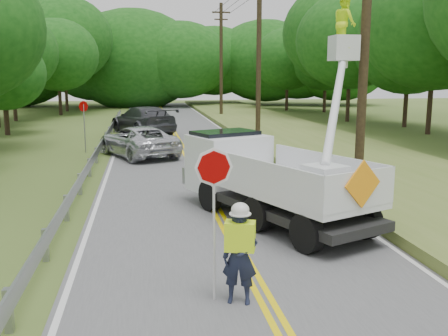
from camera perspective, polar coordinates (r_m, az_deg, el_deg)
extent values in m
cube|color=#535356|center=(20.98, -3.44, -0.05)|extent=(7.20, 96.00, 0.02)
cube|color=yellow|center=(20.97, -3.71, -0.02)|extent=(0.12, 96.00, 0.00)
cube|color=yellow|center=(20.99, -3.17, 0.00)|extent=(0.12, 96.00, 0.00)
cube|color=silver|center=(20.93, -12.88, -0.28)|extent=(0.12, 96.00, 0.00)
cube|color=silver|center=(21.58, 5.71, 0.26)|extent=(0.12, 96.00, 0.00)
cube|color=gray|center=(8.57, -23.17, -14.56)|extent=(0.12, 0.14, 0.70)
cube|color=gray|center=(11.29, -19.52, -8.20)|extent=(0.12, 0.14, 0.70)
cube|color=gray|center=(14.13, -17.37, -4.33)|extent=(0.12, 0.14, 0.70)
cube|color=gray|center=(17.02, -15.96, -1.77)|extent=(0.12, 0.14, 0.70)
cube|color=gray|center=(19.95, -14.96, 0.05)|extent=(0.12, 0.14, 0.70)
cube|color=gray|center=(22.89, -14.22, 1.40)|extent=(0.12, 0.14, 0.70)
cube|color=gray|center=(25.85, -13.65, 2.45)|extent=(0.12, 0.14, 0.70)
cube|color=gray|center=(28.82, -13.20, 3.28)|extent=(0.12, 0.14, 0.70)
cube|color=gray|center=(31.79, -12.82, 3.95)|extent=(0.12, 0.14, 0.70)
cube|color=gray|center=(34.77, -12.52, 4.51)|extent=(0.12, 0.14, 0.70)
cube|color=gray|center=(37.75, -12.26, 4.98)|extent=(0.12, 0.14, 0.70)
cube|color=gray|center=(40.73, -12.04, 5.38)|extent=(0.12, 0.14, 0.70)
cube|color=gray|center=(43.72, -11.84, 5.73)|extent=(0.12, 0.14, 0.70)
cube|color=gray|center=(21.86, -14.22, 1.65)|extent=(0.05, 48.00, 0.34)
cylinder|color=black|center=(17.07, 15.65, 14.00)|extent=(0.30, 0.30, 10.00)
cylinder|color=black|center=(31.34, 3.95, 12.61)|extent=(0.30, 0.30, 10.00)
cylinder|color=black|center=(46.07, -0.33, 11.97)|extent=(0.30, 0.30, 10.00)
cube|color=black|center=(46.37, -0.33, 17.17)|extent=(1.60, 0.12, 0.12)
cube|color=black|center=(46.30, -0.33, 16.43)|extent=(1.20, 0.10, 0.10)
cube|color=#576E2B|center=(22.75, 14.65, 0.82)|extent=(7.00, 96.00, 0.30)
cylinder|color=#332319|center=(35.30, -23.35, 5.27)|extent=(0.32, 0.32, 2.28)
ellipsoid|color=#134911|center=(35.20, -23.68, 9.78)|extent=(5.31, 5.31, 4.67)
cylinder|color=#332319|center=(45.69, -22.57, 6.97)|extent=(0.32, 0.32, 3.28)
ellipsoid|color=#134911|center=(45.67, -22.94, 11.98)|extent=(7.64, 7.64, 6.73)
cylinder|color=#332319|center=(50.84, -18.03, 7.54)|extent=(0.32, 0.32, 3.27)
ellipsoid|color=#134911|center=(50.83, -18.29, 12.04)|extent=(7.63, 7.63, 6.72)
cylinder|color=#332319|center=(55.80, -17.39, 8.33)|extent=(0.32, 0.32, 4.30)
ellipsoid|color=#134911|center=(55.88, -17.69, 13.71)|extent=(10.03, 10.03, 8.83)
cylinder|color=#332319|center=(35.40, 22.22, 6.79)|extent=(0.32, 0.32, 4.03)
ellipsoid|color=#134911|center=(35.48, 22.79, 14.74)|extent=(9.41, 9.41, 8.28)
cylinder|color=#332319|center=(39.66, 19.82, 6.84)|extent=(0.32, 0.32, 3.43)
ellipsoid|color=#134911|center=(39.66, 20.21, 12.89)|extent=(8.01, 8.01, 7.05)
cylinder|color=#332319|center=(43.01, 13.84, 7.63)|extent=(0.32, 0.32, 3.79)
ellipsoid|color=#134911|center=(43.05, 14.11, 13.79)|extent=(8.84, 8.84, 7.78)
cylinder|color=#332319|center=(46.89, 12.67, 8.22)|extent=(0.32, 0.32, 4.31)
ellipsoid|color=#134911|center=(47.00, 12.93, 14.64)|extent=(10.05, 10.05, 8.84)
cylinder|color=#332319|center=(53.14, 11.29, 7.90)|extent=(0.32, 0.32, 3.16)
ellipsoid|color=#134911|center=(53.11, 11.44, 12.06)|extent=(7.38, 7.38, 6.49)
cylinder|color=#332319|center=(55.06, 7.10, 8.10)|extent=(0.32, 0.32, 3.15)
ellipsoid|color=#134911|center=(55.03, 7.19, 12.11)|extent=(7.35, 7.35, 6.47)
ellipsoid|color=#134911|center=(66.22, -22.63, 11.18)|extent=(14.77, 11.08, 11.08)
ellipsoid|color=#134911|center=(64.63, -18.47, 11.48)|extent=(10.20, 7.65, 7.65)
ellipsoid|color=#134911|center=(63.18, -14.19, 11.73)|extent=(12.86, 9.64, 9.64)
ellipsoid|color=#134911|center=(62.70, -10.18, 11.89)|extent=(16.11, 12.08, 12.08)
ellipsoid|color=#134911|center=(61.11, -4.98, 12.06)|extent=(12.06, 9.04, 9.04)
ellipsoid|color=#134911|center=(64.97, -1.06, 12.00)|extent=(11.45, 8.59, 8.59)
ellipsoid|color=#134911|center=(65.39, 4.77, 11.96)|extent=(13.64, 10.23, 10.23)
ellipsoid|color=#134911|center=(65.58, 8.37, 11.88)|extent=(12.74, 9.55, 9.55)
ellipsoid|color=#134911|center=(65.24, 12.93, 11.74)|extent=(13.21, 9.90, 9.90)
imported|color=#191E33|center=(8.63, 1.81, -10.01)|extent=(0.68, 0.55, 1.63)
cube|color=#BDE715|center=(8.50, 1.82, -7.69)|extent=(0.57, 0.44, 0.49)
ellipsoid|color=white|center=(8.37, 1.84, -4.73)|extent=(0.30, 0.30, 0.24)
cylinder|color=#B7B7B7|center=(8.62, -1.14, -7.73)|extent=(0.04, 0.04, 2.28)
cylinder|color=#910100|center=(8.33, -1.17, 0.09)|extent=(0.65, 0.09, 0.65)
cylinder|color=black|center=(11.20, 9.30, -7.29)|extent=(0.60, 0.92, 0.88)
cylinder|color=black|center=(12.44, 15.67, -5.73)|extent=(0.60, 0.92, 0.88)
cylinder|color=black|center=(12.56, 3.76, -5.19)|extent=(0.60, 0.92, 0.88)
cylinder|color=black|center=(13.68, 10.00, -4.02)|extent=(0.60, 0.92, 0.88)
cylinder|color=black|center=(14.41, -1.59, -3.11)|extent=(0.60, 0.92, 0.88)
cylinder|color=black|center=(15.40, 4.29, -2.24)|extent=(0.60, 0.92, 0.88)
cube|color=black|center=(13.29, 6.27, -4.06)|extent=(4.07, 6.14, 0.23)
cube|color=silver|center=(12.70, 8.11, -2.67)|extent=(3.59, 4.70, 0.20)
cube|color=silver|center=(11.97, 4.38, -1.16)|extent=(1.70, 3.89, 0.82)
cube|color=silver|center=(13.29, 11.57, -0.18)|extent=(1.70, 3.89, 0.82)
cube|color=silver|center=(11.14, 15.11, -2.39)|extent=(1.96, 0.88, 0.82)
cube|color=silver|center=(15.10, 0.50, 0.61)|extent=(2.58, 2.41, 1.65)
cube|color=black|center=(15.16, 0.13, 2.93)|extent=(2.15, 1.81, 0.69)
cube|color=silver|center=(11.87, 11.30, -1.44)|extent=(1.08, 1.08, 0.73)
cube|color=silver|center=(16.77, 13.36, 13.03)|extent=(0.78, 0.78, 0.78)
imported|color=#BDE715|center=(16.83, 13.47, 15.62)|extent=(0.62, 0.80, 1.65)
cube|color=orange|center=(11.06, 15.39, -1.76)|extent=(0.97, 0.44, 1.04)
imported|color=silver|center=(24.30, -9.68, 3.01)|extent=(4.25, 5.68, 1.43)
imported|color=#3C3D43|center=(33.52, -9.14, 5.38)|extent=(4.78, 6.64, 1.79)
cylinder|color=gray|center=(26.01, -15.47, 4.31)|extent=(0.06, 0.06, 2.41)
cylinder|color=#910100|center=(25.92, -15.59, 6.72)|extent=(0.41, 0.40, 0.55)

